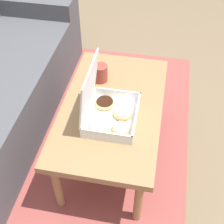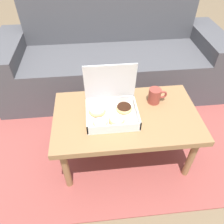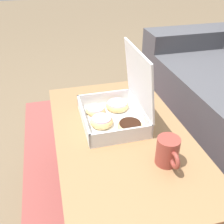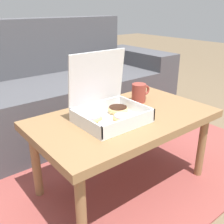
# 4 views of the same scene
# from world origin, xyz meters

# --- Properties ---
(ground_plane) EXTENTS (12.00, 12.00, 0.00)m
(ground_plane) POSITION_xyz_m (0.00, 0.00, 0.00)
(ground_plane) COLOR #756047
(area_rug) EXTENTS (2.20, 1.79, 0.01)m
(area_rug) POSITION_xyz_m (0.00, 0.30, 0.01)
(area_rug) COLOR #994742
(area_rug) RESTS_ON ground_plane
(couch) EXTENTS (2.08, 0.75, 0.86)m
(couch) POSITION_xyz_m (0.00, 0.77, 0.30)
(couch) COLOR #4C4C51
(couch) RESTS_ON ground_plane
(coffee_table) EXTENTS (0.93, 0.55, 0.43)m
(coffee_table) POSITION_xyz_m (0.00, -0.12, 0.38)
(coffee_table) COLOR #997047
(coffee_table) RESTS_ON ground_plane
(pastry_box) EXTENTS (0.32, 0.26, 0.32)m
(pastry_box) POSITION_xyz_m (-0.10, -0.11, 0.48)
(pastry_box) COLOR white
(pastry_box) RESTS_ON coffee_table
(coffee_mug) EXTENTS (0.13, 0.08, 0.11)m
(coffee_mug) POSITION_xyz_m (0.21, -0.01, 0.48)
(coffee_mug) COLOR #993D33
(coffee_mug) RESTS_ON coffee_table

